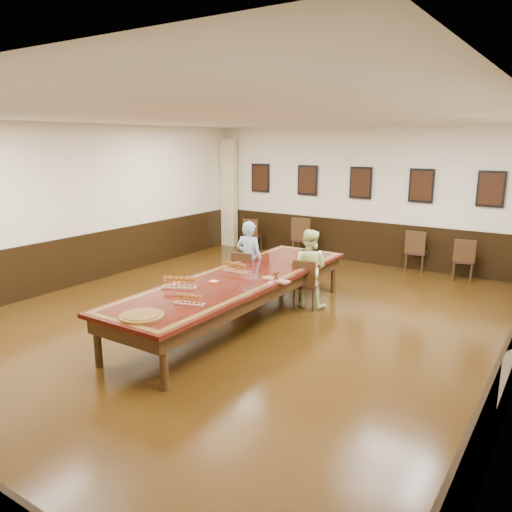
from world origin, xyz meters
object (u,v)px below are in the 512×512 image
Objects in this scene: chair_woman at (307,283)px; chair_man at (247,275)px; spare_chair_a at (253,235)px; person_woman at (308,268)px; conference_table at (239,286)px; spare_chair_c at (417,251)px; spare_chair_d at (463,259)px; spare_chair_b at (304,238)px; person_man at (249,259)px; carved_platter at (142,316)px.

chair_man is at bearing -4.44° from chair_woman.
spare_chair_a is 4.65m from person_woman.
chair_woman reaches higher than conference_table.
spare_chair_a is at bearing 1.82° from spare_chair_c.
chair_man is 1.01× the size of spare_chair_d.
person_man is at bearing 92.67° from spare_chair_b.
carved_platter reaches higher than conference_table.
spare_chair_b is at bearing -71.88° from chair_woman.
spare_chair_b reaches higher than conference_table.
person_man is at bearing 117.05° from conference_table.
spare_chair_c is (2.73, 0.24, -0.05)m from spare_chair_b.
spare_chair_c is at bearing -114.55° from chair_woman.
chair_man is 4.09m from spare_chair_a.
chair_woman is at bearing 65.60° from conference_table.
conference_table is at bearing 56.89° from person_woman.
spare_chair_d is at bearing 168.25° from spare_chair_c.
carved_platter is at bearing 96.54° from person_man.
spare_chair_b reaches higher than chair_woman.
spare_chair_b is 3.75m from spare_chair_d.
spare_chair_c is at bearing 73.43° from conference_table.
spare_chair_b is 0.71× the size of person_man.
spare_chair_d is 3.83m from person_woman.
spare_chair_a is 4.01m from person_man.
conference_table is at bearing 71.70° from spare_chair_c.
chair_woman is 1.21m from person_man.
spare_chair_b is 1.69× the size of carved_platter.
spare_chair_c is at bearing 79.04° from carved_platter.
spare_chair_d is at bearing 62.19° from conference_table.
chair_man is at bearing 59.47° from spare_chair_c.
spare_chair_d reaches higher than carved_platter.
spare_chair_a is (-2.18, 3.46, -0.01)m from chair_man.
person_woman reaches higher than spare_chair_b.
spare_chair_c is 1.05× the size of spare_chair_d.
person_woman is at bearing 73.96° from spare_chair_c.
person_woman is at bearing 122.70° from spare_chair_a.
person_man is at bearing 35.32° from spare_chair_d.
spare_chair_b reaches higher than spare_chair_d.
spare_chair_b is 0.21× the size of conference_table.
carved_platter is (0.08, -2.16, 0.16)m from conference_table.
spare_chair_b is (-0.68, 3.48, 0.06)m from chair_man.
carved_platter is (1.38, -6.75, 0.26)m from spare_chair_b.
spare_chair_a is 5.24m from spare_chair_d.
person_woman is at bearing -178.91° from person_man.
chair_woman is 3.83m from spare_chair_b.
spare_chair_b is at bearing 167.72° from spare_chair_a.
spare_chair_c is 0.65× the size of person_man.
chair_man is 0.96× the size of spare_chair_c.
chair_man is at bearing 101.95° from carved_platter.
chair_man is 3.36m from carved_platter.
person_woman reaches higher than carved_platter.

